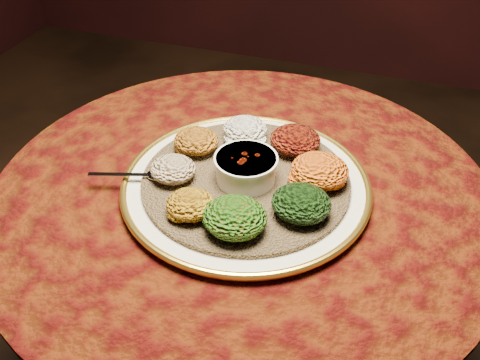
% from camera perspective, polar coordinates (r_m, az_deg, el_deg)
% --- Properties ---
extents(table, '(0.96, 0.96, 0.73)m').
position_cam_1_polar(table, '(1.15, 0.21, -7.69)').
color(table, black).
rests_on(table, ground).
extents(platter, '(0.57, 0.57, 0.02)m').
position_cam_1_polar(platter, '(1.01, 0.62, -0.57)').
color(platter, silver).
rests_on(platter, table).
extents(injera, '(0.50, 0.50, 0.01)m').
position_cam_1_polar(injera, '(1.00, 0.63, -0.09)').
color(injera, olive).
rests_on(injera, platter).
extents(stew_bowl, '(0.12, 0.12, 0.05)m').
position_cam_1_polar(stew_bowl, '(0.98, 0.64, 1.43)').
color(stew_bowl, white).
rests_on(stew_bowl, injera).
extents(spoon, '(0.15, 0.06, 0.01)m').
position_cam_1_polar(spoon, '(1.01, -9.39, 0.54)').
color(spoon, silver).
rests_on(spoon, injera).
extents(portion_ayib, '(0.09, 0.09, 0.04)m').
position_cam_1_polar(portion_ayib, '(1.09, 0.56, 5.44)').
color(portion_ayib, white).
rests_on(portion_ayib, injera).
extents(portion_kitfo, '(0.10, 0.10, 0.05)m').
position_cam_1_polar(portion_kitfo, '(1.06, 5.91, 4.27)').
color(portion_kitfo, black).
rests_on(portion_kitfo, injera).
extents(portion_tikil, '(0.11, 0.10, 0.05)m').
position_cam_1_polar(portion_tikil, '(0.99, 8.50, 1.00)').
color(portion_tikil, '#AA730E').
rests_on(portion_tikil, injera).
extents(portion_gomen, '(0.10, 0.10, 0.05)m').
position_cam_1_polar(portion_gomen, '(0.91, 6.56, -2.48)').
color(portion_gomen, black).
rests_on(portion_gomen, injera).
extents(portion_mixveg, '(0.11, 0.10, 0.05)m').
position_cam_1_polar(portion_mixveg, '(0.88, -0.55, -3.99)').
color(portion_mixveg, '#A4290A').
rests_on(portion_mixveg, injera).
extents(portion_kik, '(0.08, 0.08, 0.04)m').
position_cam_1_polar(portion_kik, '(0.92, -5.30, -2.60)').
color(portion_kik, '#AC7B0F').
rests_on(portion_kik, injera).
extents(portion_timatim, '(0.09, 0.08, 0.04)m').
position_cam_1_polar(portion_timatim, '(0.99, -7.16, 1.16)').
color(portion_timatim, maroon).
rests_on(portion_timatim, injera).
extents(portion_shiro, '(0.09, 0.09, 0.04)m').
position_cam_1_polar(portion_shiro, '(1.06, -4.68, 4.18)').
color(portion_shiro, '#A35E13').
rests_on(portion_shiro, injera).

